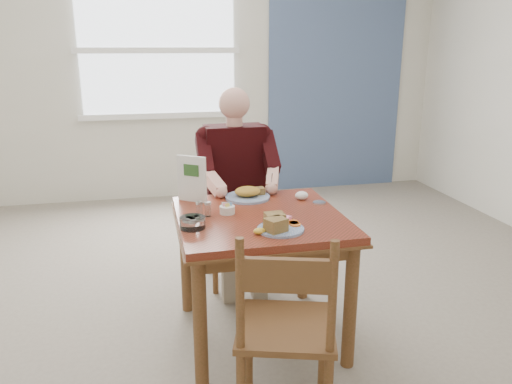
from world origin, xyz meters
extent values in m
plane|color=#6F655A|center=(0.00, 0.00, 0.00)|extent=(6.00, 6.00, 0.00)
plane|color=beige|center=(0.00, 3.00, 1.40)|extent=(5.50, 0.00, 5.50)
cube|color=#465B83|center=(1.60, 2.98, 1.40)|extent=(1.60, 0.02, 2.80)
ellipsoid|color=gold|center=(-0.07, -0.28, 0.77)|extent=(0.07, 0.06, 0.03)
ellipsoid|color=white|center=(0.31, 0.23, 0.78)|extent=(0.10, 0.09, 0.05)
cylinder|color=silver|center=(0.39, 0.13, 0.75)|extent=(0.09, 0.09, 0.01)
cube|color=white|center=(-0.40, 2.97, 1.60)|extent=(1.60, 0.02, 1.30)
cube|color=white|center=(-0.40, 2.96, 0.92)|extent=(1.72, 0.04, 0.06)
cube|color=white|center=(-0.40, 2.96, 1.60)|extent=(1.72, 0.04, 0.06)
cube|color=maroon|center=(0.00, 0.00, 0.73)|extent=(0.90, 0.90, 0.04)
cube|color=brown|center=(0.00, 0.00, 0.70)|extent=(0.92, 0.92, 0.01)
cylinder|color=brown|center=(-0.39, -0.39, 0.35)|extent=(0.07, 0.07, 0.71)
cylinder|color=brown|center=(0.39, -0.39, 0.35)|extent=(0.07, 0.07, 0.71)
cylinder|color=brown|center=(-0.39, 0.39, 0.35)|extent=(0.07, 0.07, 0.71)
cylinder|color=brown|center=(0.39, 0.39, 0.35)|extent=(0.07, 0.07, 0.71)
cube|color=brown|center=(0.00, -0.39, 0.66)|extent=(0.80, 0.03, 0.08)
cube|color=brown|center=(0.00, 0.39, 0.66)|extent=(0.80, 0.03, 0.08)
cube|color=brown|center=(-0.39, 0.00, 0.66)|extent=(0.03, 0.80, 0.08)
cube|color=brown|center=(0.39, 0.00, 0.66)|extent=(0.03, 0.80, 0.08)
cylinder|color=brown|center=(-0.18, 0.57, 0.23)|extent=(0.04, 0.04, 0.45)
cylinder|color=brown|center=(0.18, 0.57, 0.23)|extent=(0.04, 0.04, 0.45)
cylinder|color=brown|center=(-0.18, 0.93, 0.23)|extent=(0.04, 0.04, 0.45)
cylinder|color=brown|center=(0.18, 0.93, 0.23)|extent=(0.04, 0.04, 0.45)
cube|color=brown|center=(0.00, 0.75, 0.47)|extent=(0.42, 0.42, 0.03)
cylinder|color=brown|center=(-0.18, 0.93, 0.70)|extent=(0.04, 0.04, 0.50)
cylinder|color=brown|center=(0.18, 0.93, 0.70)|extent=(0.04, 0.04, 0.50)
cube|color=brown|center=(0.00, 0.93, 0.80)|extent=(0.38, 0.03, 0.14)
cylinder|color=brown|center=(-0.16, -0.46, 0.23)|extent=(0.05, 0.05, 0.45)
cylinder|color=brown|center=(0.18, -0.57, 0.23)|extent=(0.05, 0.05, 0.45)
cube|color=brown|center=(-0.05, -0.68, 0.47)|extent=(0.53, 0.53, 0.03)
cylinder|color=brown|center=(-0.27, -0.80, 0.70)|extent=(0.05, 0.05, 0.50)
cylinder|color=brown|center=(0.07, -0.91, 0.70)|extent=(0.05, 0.05, 0.50)
cube|color=brown|center=(-0.10, -0.86, 0.80)|extent=(0.37, 0.14, 0.14)
cube|color=gray|center=(-0.10, 0.63, 0.54)|extent=(0.13, 0.38, 0.12)
cube|color=gray|center=(0.10, 0.63, 0.54)|extent=(0.13, 0.38, 0.12)
cube|color=gray|center=(-0.10, 0.45, 0.24)|extent=(0.10, 0.10, 0.48)
cube|color=gray|center=(0.10, 0.45, 0.24)|extent=(0.10, 0.10, 0.48)
cube|color=black|center=(0.00, 0.78, 0.84)|extent=(0.40, 0.22, 0.58)
sphere|color=black|center=(-0.19, 0.78, 1.06)|extent=(0.15, 0.15, 0.15)
sphere|color=black|center=(0.19, 0.78, 1.06)|extent=(0.15, 0.15, 0.15)
cylinder|color=#DC9C8B|center=(0.00, 0.76, 1.15)|extent=(0.11, 0.11, 0.08)
sphere|color=#DC9C8B|center=(0.00, 0.76, 1.28)|extent=(0.21, 0.21, 0.21)
cube|color=black|center=(-0.22, 0.67, 0.96)|extent=(0.09, 0.29, 0.27)
cube|color=black|center=(0.22, 0.67, 0.96)|extent=(0.09, 0.29, 0.27)
sphere|color=black|center=(-0.22, 0.55, 0.86)|extent=(0.09, 0.09, 0.09)
sphere|color=black|center=(0.22, 0.55, 0.86)|extent=(0.09, 0.09, 0.09)
cube|color=#DC9C8B|center=(-0.19, 0.46, 0.82)|extent=(0.14, 0.23, 0.14)
cube|color=#DC9C8B|center=(0.19, 0.46, 0.82)|extent=(0.14, 0.23, 0.14)
sphere|color=#DC9C8B|center=(-0.16, 0.37, 0.79)|extent=(0.08, 0.08, 0.08)
sphere|color=#DC9C8B|center=(0.16, 0.37, 0.79)|extent=(0.08, 0.08, 0.08)
cylinder|color=silver|center=(0.16, 0.37, 0.84)|extent=(0.01, 0.05, 0.12)
cylinder|color=white|center=(0.05, -0.25, 0.76)|extent=(0.29, 0.29, 0.01)
cube|color=#A9884B|center=(0.01, -0.29, 0.80)|extent=(0.12, 0.12, 0.07)
cube|color=#A9884B|center=(0.03, -0.21, 0.80)|extent=(0.10, 0.09, 0.07)
cylinder|color=orange|center=(0.13, -0.23, 0.77)|extent=(0.06, 0.06, 0.01)
cylinder|color=orange|center=(0.13, -0.21, 0.77)|extent=(0.07, 0.07, 0.01)
cylinder|color=orange|center=(0.13, -0.19, 0.77)|extent=(0.08, 0.08, 0.01)
cube|color=pink|center=(0.10, -0.16, 0.78)|extent=(0.07, 0.07, 0.02)
cylinder|color=white|center=(0.00, 0.32, 0.76)|extent=(0.29, 0.29, 0.02)
ellipsoid|color=gold|center=(0.00, 0.32, 0.79)|extent=(0.17, 0.14, 0.06)
cube|color=#A9884B|center=(0.06, 0.35, 0.79)|extent=(0.11, 0.07, 0.04)
cylinder|color=white|center=(-0.17, 0.07, 0.77)|extent=(0.09, 0.09, 0.04)
cube|color=pink|center=(-0.18, 0.07, 0.80)|extent=(0.03, 0.01, 0.02)
cube|color=#6699D8|center=(-0.16, 0.07, 0.80)|extent=(0.03, 0.02, 0.02)
cube|color=#EAD159|center=(-0.17, 0.05, 0.80)|extent=(0.03, 0.03, 0.02)
cube|color=white|center=(-0.19, 0.08, 0.80)|extent=(0.03, 0.01, 0.02)
cylinder|color=white|center=(-0.33, 0.06, 0.78)|extent=(0.05, 0.05, 0.07)
cylinder|color=silver|center=(-0.33, 0.06, 0.82)|extent=(0.05, 0.05, 0.01)
cylinder|color=white|center=(-0.28, 0.04, 0.78)|extent=(0.05, 0.05, 0.07)
cylinder|color=silver|center=(-0.28, 0.04, 0.82)|extent=(0.05, 0.05, 0.01)
cylinder|color=white|center=(-0.38, -0.12, 0.78)|extent=(0.14, 0.14, 0.06)
cylinder|color=white|center=(-0.40, -0.12, 0.80)|extent=(0.04, 0.04, 0.02)
cylinder|color=white|center=(-0.36, -0.11, 0.80)|extent=(0.04, 0.04, 0.02)
cylinder|color=white|center=(-0.39, -0.14, 0.80)|extent=(0.04, 0.04, 0.02)
cube|color=white|center=(-0.34, 0.34, 0.89)|extent=(0.16, 0.12, 0.28)
cube|color=#2D5926|center=(-0.34, 0.33, 0.94)|extent=(0.08, 0.06, 0.07)
camera|label=1|loc=(-0.60, -2.53, 1.65)|focal=35.00mm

